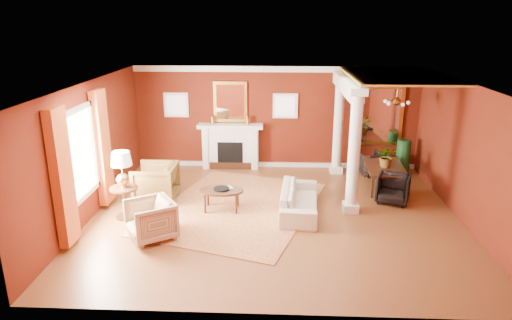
{
  "coord_description": "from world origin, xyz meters",
  "views": [
    {
      "loc": [
        0.01,
        -9.25,
        4.21
      ],
      "look_at": [
        -0.44,
        0.42,
        1.15
      ],
      "focal_mm": 32.0,
      "sensor_mm": 36.0,
      "label": 1
    }
  ],
  "objects_px": {
    "sofa": "(300,196)",
    "armchair_stripe": "(151,218)",
    "coffee_table": "(222,191)",
    "side_table": "(122,174)",
    "dining_table": "(386,170)",
    "armchair_leopard": "(156,181)"
  },
  "relations": [
    {
      "from": "coffee_table",
      "to": "armchair_stripe",
      "type": "bearing_deg",
      "value": -131.03
    },
    {
      "from": "sofa",
      "to": "side_table",
      "type": "height_order",
      "value": "side_table"
    },
    {
      "from": "armchair_leopard",
      "to": "side_table",
      "type": "relative_size",
      "value": 0.66
    },
    {
      "from": "coffee_table",
      "to": "side_table",
      "type": "bearing_deg",
      "value": -166.94
    },
    {
      "from": "sofa",
      "to": "dining_table",
      "type": "xyz_separation_m",
      "value": [
        2.26,
        1.64,
        0.07
      ]
    },
    {
      "from": "sofa",
      "to": "side_table",
      "type": "relative_size",
      "value": 1.35
    },
    {
      "from": "side_table",
      "to": "dining_table",
      "type": "bearing_deg",
      "value": 19.07
    },
    {
      "from": "sofa",
      "to": "armchair_leopard",
      "type": "relative_size",
      "value": 2.05
    },
    {
      "from": "armchair_stripe",
      "to": "coffee_table",
      "type": "distance_m",
      "value": 1.88
    },
    {
      "from": "sofa",
      "to": "armchair_stripe",
      "type": "relative_size",
      "value": 2.33
    },
    {
      "from": "sofa",
      "to": "dining_table",
      "type": "relative_size",
      "value": 1.21
    },
    {
      "from": "armchair_leopard",
      "to": "coffee_table",
      "type": "bearing_deg",
      "value": 72.31
    },
    {
      "from": "armchair_leopard",
      "to": "dining_table",
      "type": "distance_m",
      "value": 5.75
    },
    {
      "from": "armchair_stripe",
      "to": "side_table",
      "type": "distance_m",
      "value": 1.37
    },
    {
      "from": "armchair_leopard",
      "to": "coffee_table",
      "type": "relative_size",
      "value": 0.99
    },
    {
      "from": "sofa",
      "to": "side_table",
      "type": "distance_m",
      "value": 3.88
    },
    {
      "from": "coffee_table",
      "to": "side_table",
      "type": "height_order",
      "value": "side_table"
    },
    {
      "from": "coffee_table",
      "to": "dining_table",
      "type": "height_order",
      "value": "dining_table"
    },
    {
      "from": "armchair_stripe",
      "to": "side_table",
      "type": "relative_size",
      "value": 0.58
    },
    {
      "from": "sofa",
      "to": "armchair_stripe",
      "type": "height_order",
      "value": "armchair_stripe"
    },
    {
      "from": "armchair_leopard",
      "to": "side_table",
      "type": "height_order",
      "value": "side_table"
    },
    {
      "from": "armchair_leopard",
      "to": "sofa",
      "type": "bearing_deg",
      "value": 81.16
    }
  ]
}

